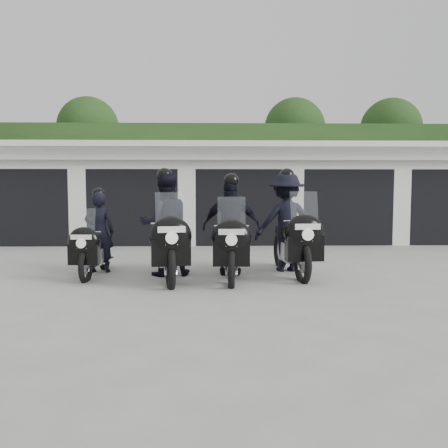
{
  "coord_description": "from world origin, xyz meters",
  "views": [
    {
      "loc": [
        -0.82,
        -8.1,
        1.7
      ],
      "look_at": [
        -0.62,
        0.12,
        1.05
      ],
      "focal_mm": 38.0,
      "sensor_mm": 36.0,
      "label": 1
    }
  ],
  "objects_px": {
    "police_bike_a": "(95,239)",
    "police_bike_b": "(166,230)",
    "police_bike_c": "(231,232)",
    "police_bike_d": "(289,227)"
  },
  "relations": [
    {
      "from": "police_bike_a",
      "to": "police_bike_b",
      "type": "distance_m",
      "value": 1.43
    },
    {
      "from": "police_bike_c",
      "to": "police_bike_d",
      "type": "relative_size",
      "value": 0.95
    },
    {
      "from": "police_bike_c",
      "to": "police_bike_d",
      "type": "distance_m",
      "value": 1.23
    },
    {
      "from": "police_bike_b",
      "to": "police_bike_d",
      "type": "bearing_deg",
      "value": 0.73
    },
    {
      "from": "police_bike_b",
      "to": "police_bike_d",
      "type": "xyz_separation_m",
      "value": [
        2.38,
        0.45,
        0.01
      ]
    },
    {
      "from": "police_bike_a",
      "to": "police_bike_b",
      "type": "xyz_separation_m",
      "value": [
        1.39,
        -0.3,
        0.21
      ]
    },
    {
      "from": "police_bike_d",
      "to": "police_bike_c",
      "type": "bearing_deg",
      "value": -165.89
    },
    {
      "from": "police_bike_a",
      "to": "police_bike_c",
      "type": "distance_m",
      "value": 2.63
    },
    {
      "from": "police_bike_b",
      "to": "police_bike_d",
      "type": "height_order",
      "value": "police_bike_d"
    },
    {
      "from": "police_bike_b",
      "to": "police_bike_c",
      "type": "distance_m",
      "value": 1.23
    }
  ]
}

